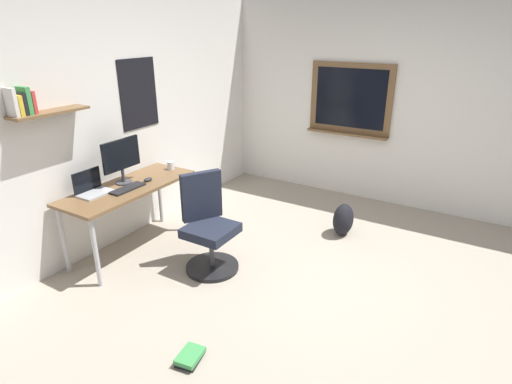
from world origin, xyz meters
TOP-DOWN VIEW (x-y plane):
  - ground_plane at (0.00, 0.00)m, footprint 5.20×5.20m
  - wall_back at (-0.01, 2.45)m, footprint 5.00×0.30m
  - wall_right at (2.45, 0.03)m, footprint 0.22×5.00m
  - desk at (-0.28, 2.08)m, footprint 1.43×0.57m
  - office_chair at (-0.14, 1.19)m, footprint 0.55×0.56m
  - laptop at (-0.60, 2.22)m, footprint 0.31×0.21m
  - monitor_primary at (-0.24, 2.18)m, footprint 0.46×0.17m
  - keyboard at (-0.35, 2.01)m, footprint 0.37×0.13m
  - computer_mouse at (-0.07, 2.01)m, footprint 0.10×0.06m
  - coffee_mug at (0.34, 2.06)m, footprint 0.08×0.08m
  - backpack at (1.19, 0.29)m, footprint 0.32×0.22m
  - book_stack_on_floor at (-1.24, 0.55)m, footprint 0.24×0.20m

SIDE VIEW (x-z plane):
  - ground_plane at x=0.00m, z-range 0.00..0.00m
  - book_stack_on_floor at x=-1.24m, z-range 0.00..0.07m
  - backpack at x=1.19m, z-range 0.00..0.37m
  - office_chair at x=-0.14m, z-range -0.07..0.88m
  - desk at x=-0.28m, z-range 0.29..1.01m
  - keyboard at x=-0.35m, z-range 0.73..0.75m
  - computer_mouse at x=-0.07m, z-range 0.73..0.76m
  - coffee_mug at x=0.34m, z-range 0.73..0.82m
  - laptop at x=-0.60m, z-range 0.67..0.90m
  - monitor_primary at x=-0.24m, z-range 0.77..1.23m
  - wall_right at x=2.45m, z-range 0.00..2.60m
  - wall_back at x=-0.01m, z-range 0.00..2.60m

